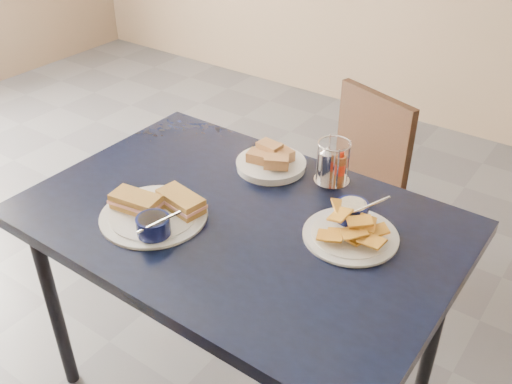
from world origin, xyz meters
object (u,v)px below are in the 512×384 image
Objects in this scene: sandwich_plate at (156,211)px; plantain_plate at (352,226)px; chair_far at (350,173)px; bread_basket at (271,162)px; dining_table at (239,235)px; condiment_caddy at (332,165)px.

plantain_plate is at bearing 28.52° from sandwich_plate.
bread_basket reaches higher than chair_far.
chair_far is 3.10× the size of plantain_plate.
bread_basket is at bearing 75.12° from sandwich_plate.
bread_basket reaches higher than dining_table.
chair_far is 3.63× the size of bread_basket.
dining_table is at bearing -85.98° from chair_far.
bread_basket is 0.20m from condiment_caddy.
dining_table is 1.52× the size of chair_far.
dining_table is 8.86× the size of condiment_caddy.
chair_far is at bearing 82.77° from sandwich_plate.
condiment_caddy reaches higher than chair_far.
bread_basket is (0.11, 0.41, 0.00)m from sandwich_plate.
sandwich_plate is at bearing -104.88° from bread_basket.
condiment_caddy is (0.18, -0.52, 0.35)m from chair_far.
plantain_plate is (0.47, 0.26, -0.00)m from sandwich_plate.
dining_table is 4.72× the size of plantain_plate.
bread_basket is (-0.36, 0.15, 0.00)m from plantain_plate.
plantain_plate is at bearing -48.52° from condiment_caddy.
sandwich_plate is 0.42m from bread_basket.
condiment_caddy is at bearing 69.53° from dining_table.
sandwich_plate is 2.32× the size of condiment_caddy.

